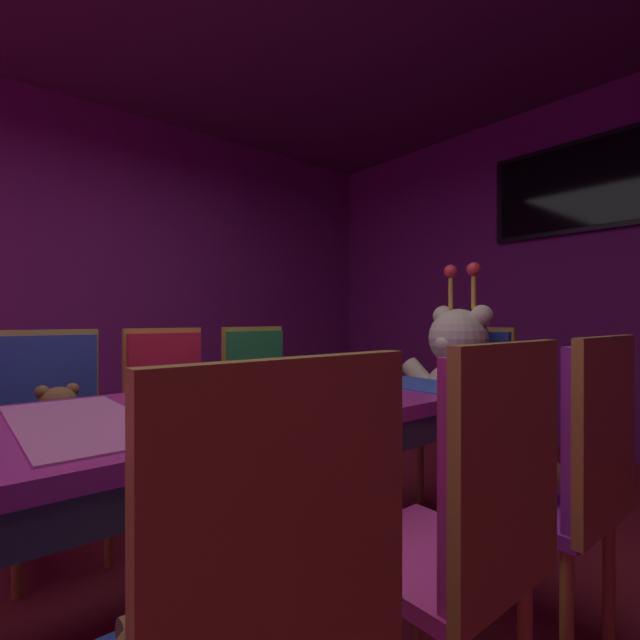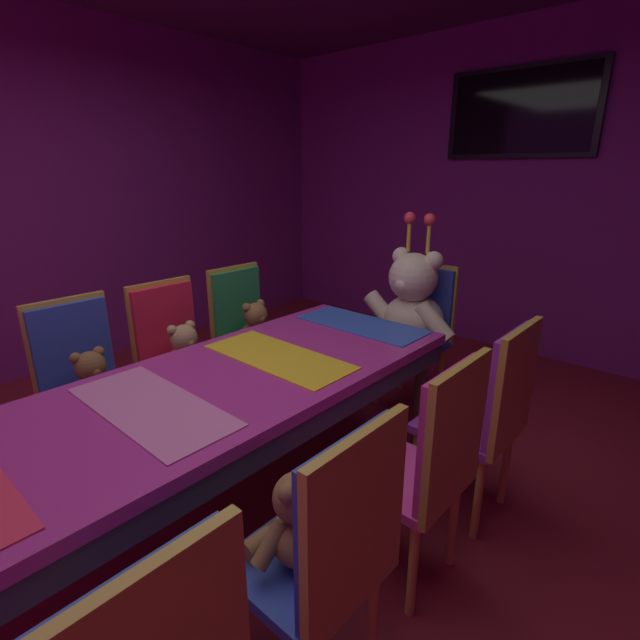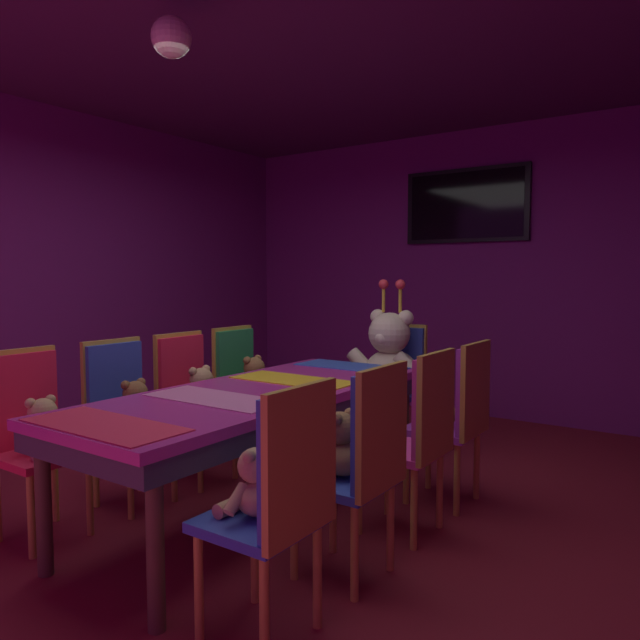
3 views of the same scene
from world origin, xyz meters
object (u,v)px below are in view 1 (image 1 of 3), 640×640
(chair_left_1, at_px, (52,418))
(teddy_right_3, at_px, (529,459))
(wall_tv, at_px, (573,188))
(chair_right_3, at_px, (576,465))
(chair_right_2, at_px, (476,512))
(teddy_right_1, at_px, (214,582))
(teddy_left_2, at_px, (180,409))
(teddy_left_1, at_px, (59,426))
(king_teddy_bear, at_px, (457,372))
(teddy_left_3, at_px, (273,395))
(chair_left_2, at_px, (169,404))
(throne_chair, at_px, (474,395))
(banquet_table, at_px, (191,434))
(chair_right_1, at_px, (260,623))
(chair_left_3, at_px, (260,392))

(chair_left_1, height_order, teddy_right_3, chair_left_1)
(teddy_right_3, relative_size, wall_tv, 0.24)
(chair_right_3, bearing_deg, chair_right_2, 88.39)
(chair_right_3, xyz_separation_m, wall_tv, (-0.88, 2.28, 1.45))
(teddy_right_1, bearing_deg, teddy_left_2, -20.42)
(teddy_left_1, bearing_deg, king_teddy_bear, 68.29)
(teddy_left_3, relative_size, chair_right_3, 0.34)
(chair_left_1, bearing_deg, chair_left_2, 87.84)
(chair_left_2, bearing_deg, throne_chair, 59.93)
(teddy_right_3, bearing_deg, chair_right_3, 180.00)
(teddy_right_1, height_order, throne_chair, throne_chair)
(king_teddy_bear, bearing_deg, teddy_left_3, -44.81)
(teddy_right_1, distance_m, wall_tv, 3.75)
(teddy_left_3, xyz_separation_m, king_teddy_bear, (0.73, 0.73, 0.15))
(chair_left_1, relative_size, chair_left_2, 1.00)
(chair_left_1, relative_size, throne_chair, 1.00)
(teddy_left_1, height_order, chair_right_3, chair_right_3)
(banquet_table, relative_size, teddy_right_3, 7.85)
(chair_right_1, relative_size, wall_tv, 0.80)
(banquet_table, xyz_separation_m, throne_chair, (0.00, 1.71, -0.06))
(throne_chair, bearing_deg, teddy_right_1, 19.89)
(chair_left_3, bearing_deg, chair_right_3, 0.44)
(teddy_left_3, bearing_deg, teddy_right_3, 0.52)
(king_teddy_bear, bearing_deg, banquet_table, -0.00)
(chair_left_3, height_order, teddy_right_3, chair_left_3)
(chair_left_3, xyz_separation_m, chair_right_2, (1.73, -0.51, 0.00))
(teddy_left_1, relative_size, teddy_left_2, 0.95)
(king_teddy_bear, bearing_deg, throne_chair, 180.00)
(chair_left_2, relative_size, teddy_left_2, 2.96)
(chair_left_1, bearing_deg, chair_left_3, 90.36)
(banquet_table, distance_m, teddy_right_1, 0.77)
(chair_left_3, bearing_deg, chair_right_1, -32.09)
(teddy_right_1, xyz_separation_m, throne_chair, (-0.72, 1.99, 0.01))
(chair_left_3, distance_m, teddy_right_3, 1.61)
(teddy_left_1, distance_m, teddy_left_3, 1.08)
(throne_chair, bearing_deg, banquet_table, -0.00)
(chair_left_1, height_order, chair_right_1, same)
(king_teddy_bear, bearing_deg, chair_left_3, -50.05)
(chair_left_1, xyz_separation_m, chair_right_2, (1.73, 0.56, 0.00))
(teddy_left_2, distance_m, wall_tv, 3.28)
(chair_left_2, relative_size, chair_right_1, 1.00)
(teddy_left_2, xyz_separation_m, throne_chair, (0.70, 1.46, 0.00))
(teddy_left_2, bearing_deg, chair_left_1, -107.71)
(chair_left_1, height_order, teddy_left_2, chair_left_1)
(teddy_left_3, bearing_deg, chair_right_1, -34.40)
(chair_right_2, xyz_separation_m, king_teddy_bear, (-0.86, 1.25, 0.14))
(chair_left_1, distance_m, chair_left_3, 1.08)
(teddy_left_1, bearing_deg, teddy_left_3, 90.29)
(chair_left_1, relative_size, teddy_left_1, 3.11)
(chair_left_1, distance_m, teddy_left_2, 0.54)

